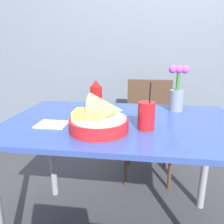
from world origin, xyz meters
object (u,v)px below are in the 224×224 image
object	(u,v)px
drink_cup	(146,117)
flower_vase	(177,92)
food_basket	(101,118)
ketchup_bottle	(96,99)
chair_far_window	(149,119)

from	to	relation	value
drink_cup	flower_vase	bearing A→B (deg)	62.04
food_basket	flower_vase	bearing A→B (deg)	45.96
ketchup_bottle	drink_cup	size ratio (longest dim) A/B	0.90
drink_cup	flower_vase	size ratio (longest dim) A/B	0.83
chair_far_window	ketchup_bottle	bearing A→B (deg)	-113.63
food_basket	drink_cup	distance (m)	0.21
drink_cup	ketchup_bottle	bearing A→B (deg)	148.85
chair_far_window	drink_cup	size ratio (longest dim) A/B	3.72
chair_far_window	drink_cup	bearing A→B (deg)	-92.98
food_basket	ketchup_bottle	xyz separation A→B (m)	(-0.07, 0.22, 0.04)
chair_far_window	flower_vase	bearing A→B (deg)	-75.43
chair_far_window	flower_vase	size ratio (longest dim) A/B	3.07
ketchup_bottle	flower_vase	xyz separation A→B (m)	(0.46, 0.19, 0.02)
drink_cup	flower_vase	world-z (taller)	flower_vase
food_basket	flower_vase	xyz separation A→B (m)	(0.40, 0.41, 0.06)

